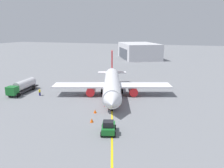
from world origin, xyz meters
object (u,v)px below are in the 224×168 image
object	(u,v)px
safety_cone_nose	(92,120)
safety_cone_wingtip	(95,111)
airplane	(112,85)
pushback_tug	(108,127)
refueling_worker	(40,92)
fuel_tanker	(23,86)

from	to	relation	value
safety_cone_nose	safety_cone_wingtip	size ratio (longest dim) A/B	1.04
safety_cone_wingtip	safety_cone_nose	bearing A→B (deg)	15.82
airplane	pushback_tug	world-z (taller)	airplane
pushback_tug	airplane	bearing A→B (deg)	-162.43
airplane	safety_cone_nose	world-z (taller)	airplane
pushback_tug	safety_cone_nose	xyz separation A→B (m)	(-3.01, -4.22, -0.65)
airplane	safety_cone_nose	bearing A→B (deg)	6.84
refueling_worker	safety_cone_nose	world-z (taller)	refueling_worker
refueling_worker	safety_cone_wingtip	world-z (taller)	refueling_worker
safety_cone_nose	safety_cone_wingtip	bearing A→B (deg)	-164.18
fuel_tanker	refueling_worker	world-z (taller)	fuel_tanker
refueling_worker	safety_cone_nose	distance (m)	21.56
fuel_tanker	safety_cone_wingtip	world-z (taller)	fuel_tanker
safety_cone_wingtip	fuel_tanker	bearing A→B (deg)	-107.02
pushback_tug	safety_cone_wingtip	distance (m)	9.08
airplane	fuel_tanker	size ratio (longest dim) A/B	2.87
safety_cone_nose	safety_cone_wingtip	xyz separation A→B (m)	(-4.24, -1.20, -0.01)
pushback_tug	refueling_worker	bearing A→B (deg)	-120.57
pushback_tug	refueling_worker	world-z (taller)	pushback_tug
airplane	pushback_tug	bearing A→B (deg)	17.57
fuel_tanker	refueling_worker	xyz separation A→B (m)	(0.81, 5.74, -0.91)
airplane	safety_cone_wingtip	bearing A→B (deg)	3.65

